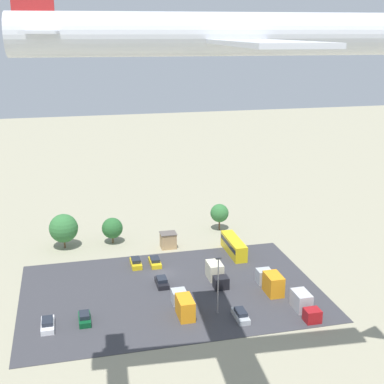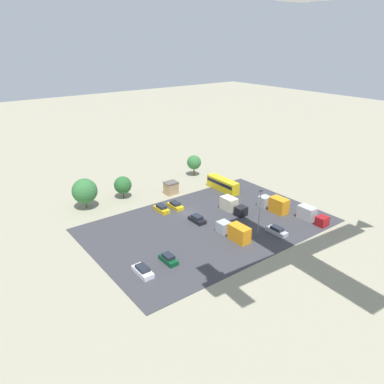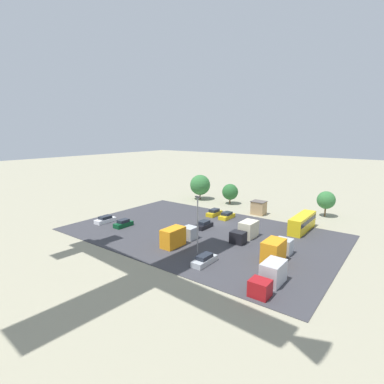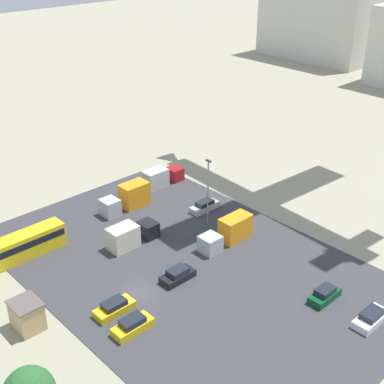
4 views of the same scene
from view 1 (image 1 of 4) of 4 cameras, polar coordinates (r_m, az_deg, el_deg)
The scene contains 19 objects.
ground_plane at distance 101.44m, azimuth -3.08°, elevation -8.69°, with size 400.00×400.00×0.00m, color gray.
parking_lot_surface at distance 94.81m, azimuth -2.23°, elevation -10.57°, with size 51.35×33.50×0.08m.
shed_building at distance 112.22m, azimuth -2.55°, elevation -5.17°, with size 3.38×2.90×3.29m.
bus at distance 109.42m, azimuth 4.47°, elevation -5.71°, with size 2.53×10.23×3.19m.
parked_car_0 at distance 96.71m, azimuth -3.24°, elevation -9.56°, with size 1.99×4.29×1.51m.
parked_car_1 at distance 86.90m, azimuth -15.15°, elevation -13.46°, with size 1.97×4.65×1.45m.
parked_car_2 at distance 86.79m, azimuth 5.21°, elevation -12.93°, with size 1.79×4.69×1.46m.
parked_car_3 at distance 87.10m, azimuth -11.39°, elevation -13.07°, with size 1.82×4.11×1.55m.
parked_car_4 at distance 104.51m, azimuth -6.01°, elevation -7.51°, with size 1.91×4.45×1.59m.
parked_car_5 at distance 104.71m, azimuth -3.97°, elevation -7.44°, with size 1.96×4.54×1.47m.
parked_truck_0 at distance 97.90m, azimuth 2.61°, elevation -8.71°, with size 2.54×7.09×3.05m.
parked_truck_1 at distance 95.40m, azimuth 8.39°, elevation -9.46°, with size 2.58×7.65×3.53m.
parked_truck_2 at distance 87.57m, azimuth -0.93°, elevation -11.90°, with size 2.38×8.13×3.27m.
parked_truck_3 at distance 89.63m, azimuth 11.89°, elevation -11.68°, with size 2.43×7.08×2.95m.
tree_near_shed at distance 114.26m, azimuth -13.54°, elevation -3.78°, with size 5.97×5.97×7.34m.
tree_apron_mid at distance 121.42m, azimuth 2.95°, elevation -2.26°, with size 4.17×4.17×6.08m.
tree_apron_far at distance 115.14m, azimuth -8.50°, elevation -3.83°, with size 4.44×4.44×5.62m.
light_pole_lot_centre at distance 85.80m, azimuth 2.80°, elevation -9.72°, with size 0.90×0.28×9.64m.
airplane at distance 51.24m, azimuth 5.73°, elevation 16.40°, with size 42.96×35.84×9.80m.
Camera 1 is at (16.22, 90.11, 43.68)m, focal length 50.00 mm.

